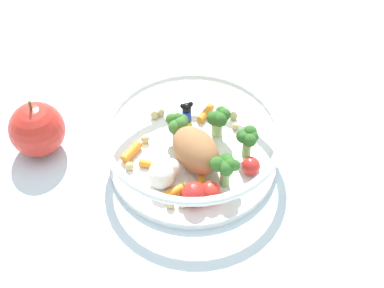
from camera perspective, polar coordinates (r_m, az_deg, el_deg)
ground_plane at (r=0.75m, az=0.60°, el=-1.31°), size 2.40×2.40×0.00m
food_container at (r=0.72m, az=0.15°, el=-0.39°), size 0.23×0.23×0.06m
loose_apple at (r=0.77m, az=-15.33°, el=1.43°), size 0.07×0.07×0.09m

